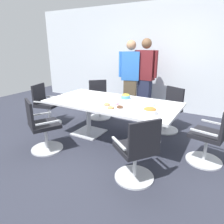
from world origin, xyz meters
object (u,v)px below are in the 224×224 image
(office_chair_0, at_px, (137,153))
(office_chair_5, at_px, (42,128))
(office_chair_1, at_px, (211,139))
(person_standing_0, at_px, (130,76))
(office_chair_2, at_px, (168,112))
(snack_bowl_chips_yellow, at_px, (126,96))
(napkin_pile, at_px, (83,93))
(donut_platter, at_px, (113,106))
(snack_bowl_pretzels, at_px, (150,111))
(person_standing_1, at_px, (145,76))
(office_chair_4, at_px, (46,107))
(office_chair_3, at_px, (99,101))
(conference_table, at_px, (112,108))
(plate_stack, at_px, (149,104))

(office_chair_0, bearing_deg, office_chair_5, 128.45)
(office_chair_1, distance_m, person_standing_0, 2.68)
(office_chair_2, bearing_deg, snack_bowl_chips_yellow, 68.73)
(office_chair_1, distance_m, napkin_pile, 2.52)
(snack_bowl_chips_yellow, distance_m, donut_platter, 0.62)
(snack_bowl_pretzels, height_order, donut_platter, snack_bowl_pretzels)
(person_standing_0, distance_m, snack_bowl_chips_yellow, 1.37)
(office_chair_1, height_order, person_standing_1, person_standing_1)
(office_chair_5, height_order, person_standing_0, person_standing_0)
(office_chair_0, relative_size, napkin_pile, 5.30)
(office_chair_0, distance_m, office_chair_4, 2.76)
(office_chair_3, xyz_separation_m, office_chair_4, (-0.80, -0.98, 0.00))
(office_chair_4, xyz_separation_m, donut_platter, (1.89, -0.23, 0.36))
(office_chair_4, bearing_deg, conference_table, 77.86)
(snack_bowl_chips_yellow, bearing_deg, snack_bowl_pretzels, -41.45)
(snack_bowl_pretzels, height_order, snack_bowl_chips_yellow, snack_bowl_pretzels)
(office_chair_5, height_order, snack_bowl_chips_yellow, office_chair_5)
(donut_platter, bearing_deg, office_chair_3, 132.12)
(office_chair_3, bearing_deg, conference_table, 90.45)
(office_chair_4, distance_m, person_standing_1, 2.50)
(office_chair_2, height_order, snack_bowl_pretzels, office_chair_2)
(snack_bowl_pretzels, bearing_deg, office_chair_4, 174.21)
(conference_table, relative_size, snack_bowl_chips_yellow, 13.48)
(conference_table, height_order, donut_platter, donut_platter)
(conference_table, bearing_deg, office_chair_3, 134.20)
(office_chair_4, bearing_deg, office_chair_1, 77.47)
(office_chair_0, bearing_deg, office_chair_3, 81.27)
(office_chair_4, bearing_deg, person_standing_1, 122.82)
(person_standing_1, distance_m, napkin_pile, 1.75)
(office_chair_3, bearing_deg, napkin_pile, 54.80)
(office_chair_1, distance_m, plate_stack, 1.10)
(person_standing_0, distance_m, plate_stack, 1.82)
(snack_bowl_chips_yellow, bearing_deg, plate_stack, -19.90)
(snack_bowl_pretzels, bearing_deg, person_standing_1, 113.29)
(office_chair_0, distance_m, office_chair_2, 1.90)
(person_standing_1, height_order, donut_platter, person_standing_1)
(office_chair_4, distance_m, plate_stack, 2.40)
(conference_table, relative_size, plate_stack, 11.20)
(person_standing_0, bearing_deg, conference_table, 86.68)
(napkin_pile, bearing_deg, conference_table, -11.09)
(person_standing_0, distance_m, napkin_pile, 1.52)
(office_chair_3, height_order, office_chair_5, same)
(conference_table, bearing_deg, office_chair_1, 0.75)
(office_chair_2, bearing_deg, office_chair_0, 119.38)
(office_chair_3, bearing_deg, office_chair_2, 137.65)
(conference_table, height_order, office_chair_3, office_chair_3)
(snack_bowl_chips_yellow, height_order, donut_platter, snack_bowl_chips_yellow)
(person_standing_1, xyz_separation_m, snack_bowl_chips_yellow, (0.14, -1.38, -0.20))
(office_chair_3, relative_size, snack_bowl_chips_yellow, 5.11)
(office_chair_3, bearing_deg, office_chair_0, 90.64)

